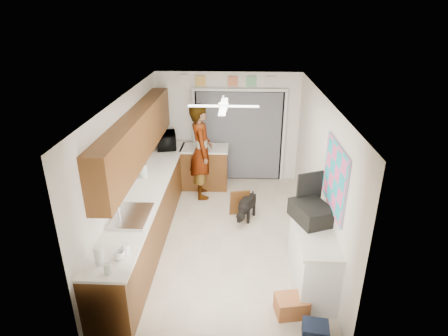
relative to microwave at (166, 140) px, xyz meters
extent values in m
plane|color=#BDAE98|center=(1.33, -1.96, -1.10)|extent=(5.00, 5.00, 0.00)
plane|color=white|center=(1.33, -1.96, 1.40)|extent=(5.00, 5.00, 0.00)
plane|color=white|center=(1.33, 0.54, 0.15)|extent=(3.20, 0.00, 3.20)
plane|color=white|center=(1.33, -4.46, 0.15)|extent=(3.20, 0.00, 3.20)
plane|color=white|center=(-0.27, -1.96, 0.15)|extent=(0.00, 5.00, 5.00)
plane|color=white|center=(2.93, -1.96, 0.15)|extent=(0.00, 5.00, 5.00)
cube|color=brown|center=(0.03, -1.96, -0.65)|extent=(0.60, 4.80, 0.90)
cube|color=white|center=(0.04, -1.96, -0.18)|extent=(0.62, 4.80, 0.04)
cube|color=brown|center=(-0.11, -1.76, 0.70)|extent=(0.32, 4.00, 0.80)
cube|color=silver|center=(0.04, -2.96, -0.15)|extent=(0.50, 0.76, 0.06)
cylinder|color=silver|center=(-0.15, -2.96, -0.05)|extent=(0.03, 0.03, 0.22)
cube|color=brown|center=(0.83, 0.04, -0.65)|extent=(1.00, 0.60, 0.90)
cube|color=white|center=(0.83, 0.04, -0.18)|extent=(1.04, 0.64, 0.04)
cube|color=black|center=(1.58, 0.51, -0.05)|extent=(2.00, 0.06, 2.10)
cube|color=slate|center=(1.58, 0.47, -0.05)|extent=(1.90, 0.03, 2.05)
cube|color=white|center=(0.56, 0.48, -0.05)|extent=(0.06, 0.04, 2.10)
cube|color=white|center=(2.60, 0.48, -0.05)|extent=(0.06, 0.04, 2.10)
cube|color=white|center=(1.58, 0.48, 1.02)|extent=(2.10, 0.04, 0.06)
cube|color=gold|center=(0.73, 0.51, 1.20)|extent=(0.22, 0.02, 0.22)
cube|color=#D4764F|center=(1.43, 0.51, 1.20)|extent=(0.22, 0.02, 0.22)
cube|color=#6ABA82|center=(1.83, 0.51, 1.20)|extent=(0.22, 0.02, 0.22)
cube|color=silver|center=(2.23, 0.51, 1.20)|extent=(0.22, 0.02, 0.22)
cube|color=silver|center=(0.38, 0.51, 1.20)|extent=(0.22, 0.02, 0.26)
cube|color=white|center=(2.68, -3.16, -0.65)|extent=(0.50, 1.40, 0.90)
cube|color=white|center=(2.67, -3.16, -0.18)|extent=(0.54, 1.44, 0.04)
cube|color=#F25999|center=(2.91, -2.96, 0.55)|extent=(0.03, 1.15, 0.95)
cube|color=white|center=(1.33, -1.76, 1.22)|extent=(1.14, 1.14, 0.24)
imported|color=black|center=(0.00, 0.00, 0.00)|extent=(0.53, 0.67, 0.33)
imported|color=silver|center=(-0.11, -1.56, 0.01)|extent=(0.18, 0.18, 0.34)
imported|color=white|center=(0.15, -3.94, -0.11)|extent=(0.19, 0.19, 0.11)
cylinder|color=silver|center=(0.20, -3.84, -0.09)|extent=(0.12, 0.12, 0.15)
cylinder|color=silver|center=(0.09, -4.21, -0.10)|extent=(0.10, 0.10, 0.13)
cylinder|color=white|center=(-0.06, -4.04, -0.04)|extent=(0.13, 0.13, 0.24)
cube|color=black|center=(2.65, -2.92, -0.04)|extent=(0.65, 0.73, 0.26)
cube|color=yellow|center=(2.65, -2.92, -0.15)|extent=(0.63, 0.70, 0.02)
cube|color=black|center=(2.65, -2.63, 0.21)|extent=(0.40, 0.19, 0.50)
cube|color=#A85934|center=(2.33, -3.78, -0.97)|extent=(0.47, 0.38, 0.26)
cube|color=#151E34|center=(2.58, -4.16, -1.01)|extent=(0.35, 0.31, 0.20)
cube|color=brown|center=(1.62, -1.24, -0.82)|extent=(0.40, 0.23, 0.56)
imported|color=white|center=(0.80, -0.41, -0.09)|extent=(0.61, 0.81, 2.03)
cube|color=black|center=(1.77, -1.35, -0.86)|extent=(0.49, 0.69, 0.50)
camera|label=1|loc=(1.60, -7.65, 2.70)|focal=30.00mm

